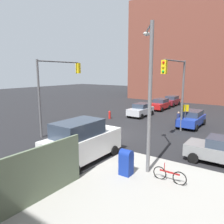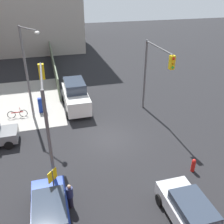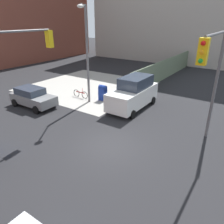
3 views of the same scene
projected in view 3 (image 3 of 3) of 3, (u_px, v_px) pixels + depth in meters
ground_plane at (109, 146)px, 13.00m from camera, size 120.00×120.00×0.00m
sidewalk_corner at (89, 86)px, 24.47m from camera, size 12.00×12.00×0.01m
construction_fence at (173, 66)px, 28.96m from camera, size 22.89×0.12×2.40m
smokestack at (80, 10)px, 49.11m from camera, size 1.80×1.80×17.55m
traffic_signal_nw_corner at (11, 68)px, 11.53m from camera, size 5.07×0.36×6.50m
traffic_signal_se_corner at (212, 71)px, 10.83m from camera, size 5.05×0.36×6.50m
street_lamp_corner at (86, 49)px, 17.74m from camera, size 2.40×1.58×8.00m
mailbox_blue at (103, 92)px, 19.99m from camera, size 0.56×0.64×1.43m
coupe_gray at (33, 97)px, 18.54m from camera, size 2.02×4.15×1.62m
van_white_delivery at (133, 93)px, 18.12m from camera, size 5.40×2.32×2.62m
bicycle_leaning_on_fence at (81, 94)px, 20.83m from camera, size 0.05×1.75×0.97m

